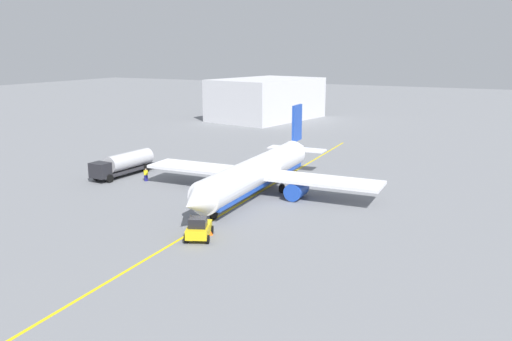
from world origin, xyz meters
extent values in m
plane|color=slate|center=(0.00, 0.00, 0.00)|extent=(400.00, 400.00, 0.00)
cylinder|color=white|center=(0.00, 0.00, 2.81)|extent=(25.56, 4.56, 3.62)
cube|color=#1E47B7|center=(0.00, 0.00, 1.81)|extent=(24.13, 3.86, 1.01)
cone|color=white|center=(14.13, 0.52, 2.81)|extent=(3.66, 3.60, 3.47)
cone|color=white|center=(-14.83, -0.55, 3.17)|extent=(5.06, 3.26, 3.08)
cube|color=#1E47B7|center=(-14.13, -0.52, 7.02)|extent=(3.21, 0.48, 5.20)
cube|color=white|center=(-14.13, -0.52, 3.21)|extent=(2.71, 8.48, 0.24)
cube|color=white|center=(-1.00, -0.04, 2.36)|extent=(5.92, 30.43, 0.36)
cylinder|color=#1E47B7|center=(-0.39, 5.19, 1.11)|extent=(3.28, 2.22, 2.10)
cylinder|color=#1E47B7|center=(-0.01, -5.20, 1.11)|extent=(3.28, 2.22, 2.10)
cylinder|color=#4C4C51|center=(10.60, 0.39, 1.14)|extent=(0.24, 0.24, 1.17)
cylinder|color=black|center=(10.60, 0.39, 0.55)|extent=(1.11, 0.44, 1.10)
cylinder|color=#4C4C51|center=(-2.10, 2.52, 1.14)|extent=(0.24, 0.24, 1.17)
cylinder|color=black|center=(-2.10, 2.52, 0.55)|extent=(1.11, 0.44, 1.10)
cylinder|color=#4C4C51|center=(-1.90, -2.67, 1.14)|extent=(0.24, 0.24, 1.17)
cylinder|color=black|center=(-1.90, -2.67, 0.55)|extent=(1.11, 0.44, 1.10)
cube|color=#2D2D33|center=(-0.89, -21.00, 0.70)|extent=(10.69, 3.12, 0.30)
cube|color=#232328|center=(3.99, -21.29, 1.65)|extent=(2.14, 2.51, 2.00)
cube|color=black|center=(4.88, -21.34, 2.05)|extent=(0.28, 2.01, 0.90)
cylinder|color=silver|center=(-1.49, -20.96, 2.00)|extent=(7.89, 2.76, 2.30)
cylinder|color=black|center=(3.66, -20.02, 0.55)|extent=(1.12, 0.41, 1.10)
cylinder|color=black|center=(3.51, -22.51, 0.55)|extent=(1.12, 0.41, 1.10)
cylinder|color=black|center=(-3.53, -19.59, 0.55)|extent=(1.12, 0.41, 1.10)
cylinder|color=black|center=(-3.67, -22.08, 0.55)|extent=(1.12, 0.41, 1.10)
cube|color=yellow|center=(16.04, 2.09, 0.85)|extent=(4.10, 3.26, 0.90)
cube|color=black|center=(16.50, 2.29, 1.75)|extent=(1.92, 2.02, 0.90)
cylinder|color=black|center=(15.25, 0.66, 0.40)|extent=(0.85, 0.59, 0.80)
cylinder|color=black|center=(14.45, 2.49, 0.40)|extent=(0.85, 0.59, 0.80)
cylinder|color=black|center=(17.63, 1.69, 0.40)|extent=(0.85, 0.59, 0.80)
cylinder|color=black|center=(16.84, 3.53, 0.40)|extent=(0.85, 0.59, 0.80)
cube|color=navy|center=(0.78, -16.26, 0.42)|extent=(0.54, 0.54, 0.85)
cube|color=yellow|center=(0.78, -16.26, 1.15)|extent=(0.62, 0.62, 0.60)
sphere|color=tan|center=(0.78, -16.26, 1.59)|extent=(0.24, 0.24, 0.24)
cone|color=#F2590F|center=(14.81, 2.56, 0.29)|extent=(0.53, 0.53, 0.59)
cube|color=silver|center=(-64.31, -29.54, 5.07)|extent=(30.46, 23.17, 10.14)
cube|color=#4C515B|center=(-66.07, -38.54, 3.55)|extent=(18.89, 3.86, 6.69)
cube|color=yellow|center=(0.00, 0.00, 0.01)|extent=(79.51, 3.25, 0.01)
camera|label=1|loc=(55.06, 27.81, 17.41)|focal=36.62mm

